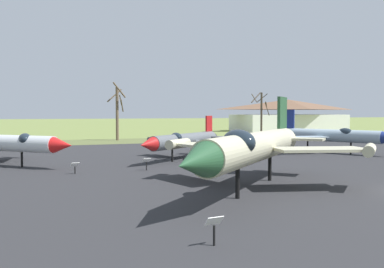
{
  "coord_description": "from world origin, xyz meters",
  "views": [
    {
      "loc": [
        -19.56,
        -18.27,
        4.41
      ],
      "look_at": [
        -5.28,
        17.84,
        2.52
      ],
      "focal_mm": 41.51,
      "sensor_mm": 36.0,
      "label": 1
    }
  ],
  "objects": [
    {
      "name": "bare_tree_right_of_center",
      "position": [
        -4.9,
        50.52,
        4.76
      ],
      "size": [
        2.64,
        2.69,
        9.11
      ],
      "color": "brown",
      "rests_on": "ground"
    },
    {
      "name": "info_placard_front_left",
      "position": [
        -15.78,
        13.87,
        0.57
      ],
      "size": [
        0.64,
        0.42,
        0.86
      ],
      "color": "black",
      "rests_on": "ground"
    },
    {
      "name": "info_placard_rear_left",
      "position": [
        -13.62,
        -5.23,
        0.67
      ],
      "size": [
        0.63,
        0.35,
        1.03
      ],
      "color": "black",
      "rests_on": "ground"
    },
    {
      "name": "jet_fighter_front_left",
      "position": [
        -20.89,
        21.13,
        1.95
      ],
      "size": [
        12.56,
        12.63,
        4.31
      ],
      "color": "silver",
      "rests_on": "ground"
    },
    {
      "name": "visitor_building",
      "position": [
        41.56,
        72.99,
        3.73
      ],
      "size": [
        27.46,
        15.5,
        7.53
      ],
      "color": "silver",
      "rests_on": "ground"
    },
    {
      "name": "grass_verge_strip",
      "position": [
        0.0,
        48.16,
        0.03
      ],
      "size": [
        136.37,
        12.0,
        0.06
      ],
      "primitive_type": "cube",
      "color": "#575F34",
      "rests_on": "ground"
    },
    {
      "name": "bare_tree_far_right",
      "position": [
        20.93,
        50.68,
        4.62
      ],
      "size": [
        3.28,
        3.31,
        8.11
      ],
      "color": "#42382D",
      "rests_on": "ground"
    },
    {
      "name": "info_placard_front_right",
      "position": [
        -10.54,
        13.87,
        0.63
      ],
      "size": [
        0.65,
        0.35,
        0.96
      ],
      "color": "black",
      "rests_on": "ground"
    },
    {
      "name": "jet_fighter_rear_left",
      "position": [
        -7.3,
        3.45,
        2.49
      ],
      "size": [
        15.06,
        14.76,
        5.5
      ],
      "color": "#B7B293",
      "rests_on": "ground"
    },
    {
      "name": "jet_fighter_rear_center",
      "position": [
        12.04,
        20.63,
        1.96
      ],
      "size": [
        11.75,
        13.62,
        4.74
      ],
      "color": "#8EA3B2",
      "rests_on": "ground"
    },
    {
      "name": "asphalt_apron",
      "position": [
        0.0,
        15.81,
        0.03
      ],
      "size": [
        76.37,
        52.7,
        0.05
      ],
      "primitive_type": "cube",
      "color": "#28282B",
      "rests_on": "ground"
    },
    {
      "name": "jet_fighter_front_right",
      "position": [
        -5.19,
        20.06,
        1.85
      ],
      "size": [
        11.51,
        10.73,
        4.07
      ],
      "color": "#565B60",
      "rests_on": "ground"
    }
  ]
}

